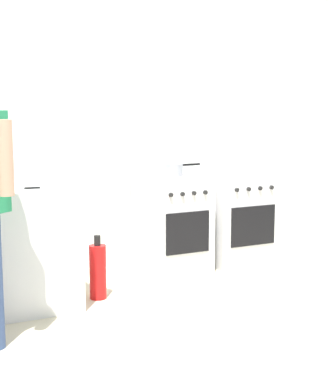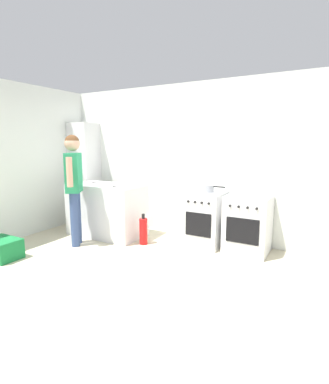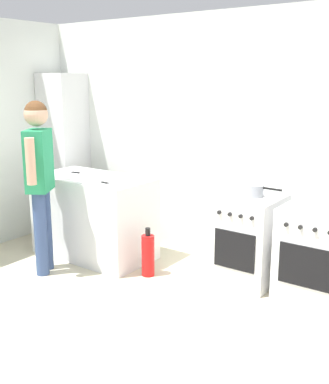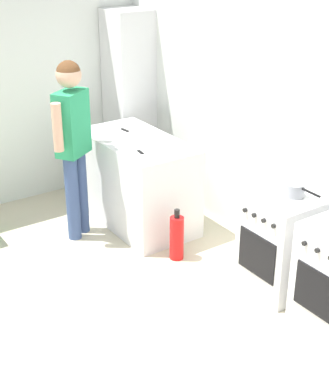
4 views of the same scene
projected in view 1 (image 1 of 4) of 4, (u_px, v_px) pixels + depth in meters
name	position (u px, v px, depth m)	size (l,w,h in m)	color
ground_plane	(230.00, 338.00, 3.79)	(8.00, 8.00, 0.00)	beige
back_wall	(120.00, 125.00, 5.34)	(6.00, 0.10, 2.60)	silver
oven_left	(172.00, 223.00, 5.29)	(0.55, 0.62, 0.85)	white
oven_right	(235.00, 217.00, 5.57)	(0.61, 0.62, 0.85)	white
pot	(174.00, 170.00, 5.25)	(0.34, 0.16, 0.11)	gray
knife_chef	(45.00, 188.00, 4.18)	(0.31, 0.07, 0.01)	silver
fire_extinguisher	(98.00, 271.00, 4.52)	(0.13, 0.13, 0.50)	red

